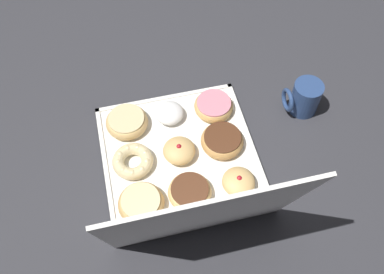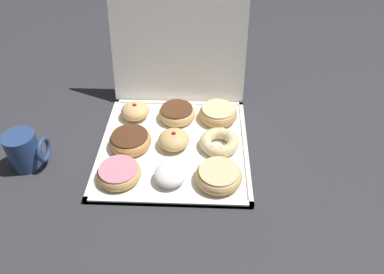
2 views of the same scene
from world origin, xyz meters
The scene contains 13 objects.
ground_plane centered at (0.00, 0.00, 0.00)m, with size 3.00×3.00×0.00m, color #333338.
donut_box centered at (0.00, 0.00, 0.01)m, with size 0.42×0.42×0.01m.
box_lid_open centered at (0.00, 0.26, 0.19)m, with size 0.42×0.40×0.01m, color white.
pink_frosted_donut_0 centered at (-0.13, -0.13, 0.03)m, with size 0.11×0.11×0.04m.
powdered_filled_donut_1 centered at (0.00, -0.13, 0.03)m, with size 0.08×0.08×0.04m.
glazed_ring_donut_2 centered at (0.12, -0.13, 0.03)m, with size 0.12×0.12×0.04m.
chocolate_frosted_donut_3 centered at (-0.12, -0.01, 0.03)m, with size 0.12×0.12×0.04m.
jelly_filled_donut_4 centered at (0.00, 0.00, 0.03)m, with size 0.09×0.09×0.05m.
cruller_donut_5 centered at (0.13, 0.00, 0.03)m, with size 0.11×0.11×0.04m.
jelly_filled_donut_6 centered at (-0.13, 0.13, 0.03)m, with size 0.09×0.09×0.05m.
chocolate_frosted_donut_7 centered at (0.00, 0.12, 0.03)m, with size 0.11×0.11×0.04m.
glazed_ring_donut_8 centered at (0.13, 0.13, 0.03)m, with size 0.12×0.12×0.04m.
coffee_mug centered at (-0.39, -0.08, 0.05)m, with size 0.10×0.08×0.10m.
Camera 2 is at (0.08, -0.75, 0.71)m, focal length 33.79 mm.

